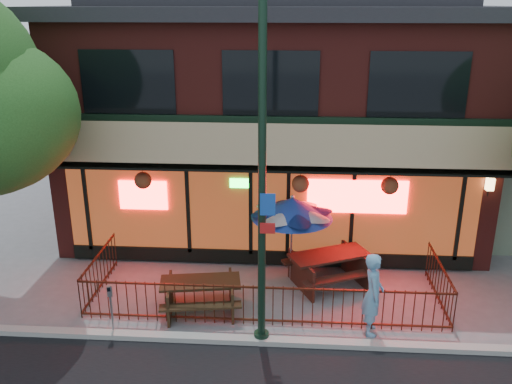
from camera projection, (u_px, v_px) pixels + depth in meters
ground at (262, 330)px, 12.08m from camera, size 80.00×80.00×0.00m
curb at (261, 341)px, 11.59m from camera, size 80.00×0.25×0.12m
restaurant_building at (275, 94)px, 17.40m from camera, size 12.96×9.49×8.05m
patio_fence at (264, 293)px, 12.34m from camera, size 8.44×2.62×1.00m
street_light at (262, 204)px, 10.65m from camera, size 0.43×0.32×7.00m
picnic_table_left at (201, 291)px, 12.66m from camera, size 2.05×1.69×0.79m
picnic_table_right at (329, 264)px, 13.85m from camera, size 2.47×2.24×0.86m
patio_umbrella at (292, 208)px, 13.63m from camera, size 2.06×2.06×2.36m
pedestrian at (373, 294)px, 11.70m from camera, size 0.49×0.71×1.89m
parking_meter_near at (111, 302)px, 11.64m from camera, size 0.13×0.12×1.21m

